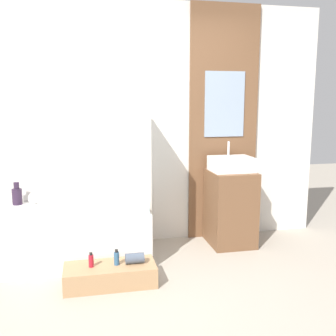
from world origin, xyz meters
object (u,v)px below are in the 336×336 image
at_px(sink, 231,164).
at_px(vase_round_light, 34,198).
at_px(vase_tall_dark, 17,195).
at_px(bottle_soap_secondary, 117,258).
at_px(bottle_soap_primary, 91,260).
at_px(bathtub, 78,234).
at_px(wooden_step_bench, 110,275).

height_order(sink, vase_round_light, sink).
bearing_deg(vase_tall_dark, bottle_soap_secondary, -44.53).
xyz_separation_m(bottle_soap_primary, bottle_soap_secondary, (0.21, 0.00, 0.00)).
bearing_deg(bottle_soap_primary, vase_round_light, 121.31).
bearing_deg(bottle_soap_secondary, vase_tall_dark, 135.47).
bearing_deg(sink, vase_round_light, 175.35).
bearing_deg(bottle_soap_secondary, vase_round_light, 130.27).
height_order(bathtub, vase_round_light, vase_round_light).
height_order(bathtub, bottle_soap_secondary, bathtub).
distance_m(wooden_step_bench, vase_round_light, 1.24).
xyz_separation_m(bathtub, wooden_step_bench, (0.27, -0.62, -0.18)).
relative_size(bathtub, vase_round_light, 11.83).
bearing_deg(vase_tall_dark, wooden_step_bench, -46.41).
bearing_deg(wooden_step_bench, vase_round_light, 128.03).
bearing_deg(sink, bottle_soap_secondary, -150.77).
bearing_deg(bottle_soap_primary, sink, 25.66).
bearing_deg(vase_round_light, bottle_soap_primary, -58.69).
bearing_deg(wooden_step_bench, bathtub, 113.82).
bearing_deg(bottle_soap_primary, bathtub, 100.80).
height_order(wooden_step_bench, sink, sink).
relative_size(vase_tall_dark, vase_round_light, 1.98).
relative_size(wooden_step_bench, bottle_soap_secondary, 5.70).
bearing_deg(vase_round_light, bottle_soap_secondary, -49.73).
relative_size(vase_round_light, bottle_soap_primary, 0.91).
bearing_deg(sink, vase_tall_dark, 175.45).
relative_size(sink, bottle_soap_primary, 3.43).
bearing_deg(bottle_soap_primary, bottle_soap_secondary, 0.00).
xyz_separation_m(vase_tall_dark, vase_round_light, (0.16, -0.01, -0.04)).
relative_size(wooden_step_bench, vase_tall_dark, 3.40).
xyz_separation_m(vase_round_light, bottle_soap_secondary, (0.76, -0.90, -0.34)).
distance_m(sink, bottle_soap_secondary, 1.63).
relative_size(bathtub, bottle_soap_primary, 10.72).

